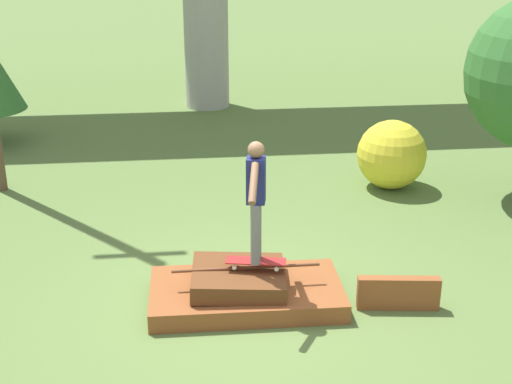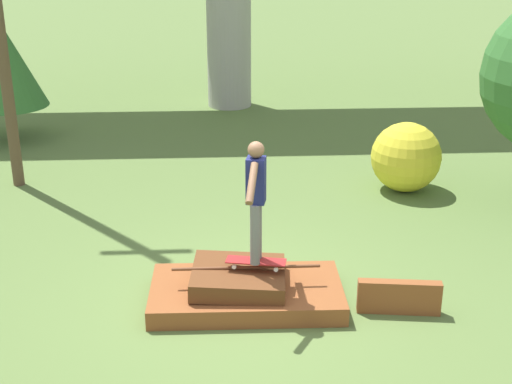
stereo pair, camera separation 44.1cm
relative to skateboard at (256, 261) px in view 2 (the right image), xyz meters
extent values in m
plane|color=#567038|center=(-0.12, 0.02, -0.58)|extent=(80.00, 80.00, 0.00)
cube|color=brown|center=(-0.12, 0.02, -0.46)|extent=(2.42, 1.32, 0.24)
cube|color=#5B3319|center=(-0.22, 0.03, -0.23)|extent=(1.23, 1.09, 0.27)
cylinder|color=brown|center=(-0.12, 0.02, -0.09)|extent=(1.84, 0.04, 0.04)
cube|color=brown|center=(1.73, -0.32, -0.37)|extent=(1.02, 0.27, 0.42)
cube|color=maroon|center=(0.00, 0.00, 0.01)|extent=(0.77, 0.35, 0.01)
cylinder|color=silver|center=(0.27, 0.04, -0.05)|extent=(0.06, 0.04, 0.05)
cylinder|color=silver|center=(0.24, -0.14, -0.05)|extent=(0.06, 0.04, 0.05)
cylinder|color=silver|center=(-0.24, 0.14, -0.05)|extent=(0.06, 0.04, 0.05)
cylinder|color=silver|center=(-0.27, -0.04, -0.05)|extent=(0.06, 0.04, 0.05)
cylinder|color=slate|center=(0.02, 0.08, 0.40)|extent=(0.12, 0.12, 0.77)
cylinder|color=slate|center=(-0.02, -0.08, 0.40)|extent=(0.12, 0.12, 0.77)
cube|color=#191E51|center=(0.00, 0.00, 1.07)|extent=(0.26, 0.25, 0.56)
sphere|color=brown|center=(0.00, 0.00, 1.44)|extent=(0.20, 0.20, 0.20)
cylinder|color=brown|center=(0.06, 0.32, 1.15)|extent=(0.18, 0.50, 0.38)
cylinder|color=brown|center=(-0.06, -0.32, 1.15)|extent=(0.18, 0.50, 0.38)
cylinder|color=#4C3823|center=(-4.90, 7.28, -0.20)|extent=(0.18, 0.18, 0.76)
cone|color=#336B2D|center=(-4.90, 7.28, 1.09)|extent=(1.70, 1.70, 1.83)
sphere|color=gold|center=(2.84, 3.82, 0.03)|extent=(1.23, 1.23, 1.23)
camera|label=1|loc=(-0.87, -7.81, 3.97)|focal=50.00mm
camera|label=2|loc=(-0.43, -7.85, 3.97)|focal=50.00mm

